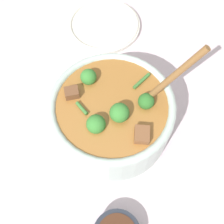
# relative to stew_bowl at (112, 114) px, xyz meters

# --- Properties ---
(ground_plane) EXTENTS (4.00, 4.00, 0.00)m
(ground_plane) POSITION_rel_stew_bowl_xyz_m (-0.00, 0.00, -0.06)
(ground_plane) COLOR silver
(stew_bowl) EXTENTS (0.25, 0.25, 0.24)m
(stew_bowl) POSITION_rel_stew_bowl_xyz_m (0.00, 0.00, 0.00)
(stew_bowl) COLOR #B2C6BC
(stew_bowl) RESTS_ON ground_plane
(empty_plate) EXTENTS (0.20, 0.20, 0.02)m
(empty_plate) POSITION_rel_stew_bowl_xyz_m (-0.15, 0.26, -0.05)
(empty_plate) COLOR silver
(empty_plate) RESTS_ON ground_plane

